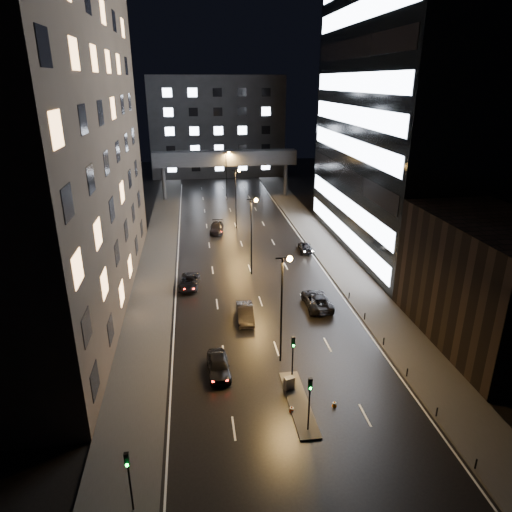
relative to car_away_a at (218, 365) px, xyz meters
The scene contains 26 objects.
ground 33.60m from the car_away_a, 80.31° to the left, with size 160.00×160.00×0.00m, color black.
sidewalk_left 28.94m from the car_away_a, 103.69° to the left, with size 5.00×110.00×0.15m, color #383533.
sidewalk_right 33.47m from the car_away_a, 57.14° to the left, with size 5.00×110.00×0.15m, color #383533.
building_left 30.75m from the car_away_a, 134.56° to the left, with size 15.00×48.00×40.00m, color #2D2319.
building_right_low 26.26m from the car_away_a, ahead, with size 10.00×18.00×12.00m, color black.
building_right_glass 47.52m from the car_away_a, 43.52° to the left, with size 20.00×36.00×45.00m, color black.
building_far 92.03m from the car_away_a, 86.45° to the left, with size 34.00×14.00×25.00m, color #333335.
skybridge 63.81m from the car_away_a, 84.88° to the left, with size 30.00×3.00×10.00m.
median_island 7.74m from the car_away_a, 39.41° to the right, with size 1.60×8.00×0.15m, color #383533.
traffic_signal_near 6.82m from the car_away_a, 21.95° to the right, with size 0.28×0.34×4.40m.
traffic_signal_far 10.16m from the car_away_a, 52.99° to the right, with size 0.28×0.34×4.40m.
traffic_signal_corner 14.33m from the car_away_a, 114.38° to the right, with size 0.28×0.34×4.40m.
bollard_row 15.86m from the car_away_a, ahead, with size 0.12×25.12×0.90m.
streetlight_near 8.22m from the car_away_a, 10.78° to the left, with size 1.45×0.50×10.15m.
streetlight_mid_a 22.63m from the car_away_a, 74.60° to the left, with size 1.45×0.50×10.15m.
streetlight_mid_b 41.91m from the car_away_a, 81.95° to the left, with size 1.45×0.50×10.15m.
streetlight_far 61.65m from the car_away_a, 84.56° to the left, with size 1.45×0.50×10.15m.
car_away_a is the anchor object (origin of this frame).
car_away_b 9.65m from the car_away_a, 69.43° to the left, with size 1.66×4.76×1.57m, color black.
car_away_c 18.30m from the car_away_a, 97.68° to the left, with size 2.32×5.03×1.40m, color black.
car_away_d 39.55m from the car_away_a, 86.78° to the left, with size 2.14×5.25×1.52m, color black.
car_toward_a 16.04m from the car_away_a, 43.17° to the left, with size 2.68×5.82×1.62m, color black.
car_toward_b 32.07m from the car_away_a, 62.81° to the left, with size 1.80×4.43×1.29m, color black.
utility_cabinet 6.39m from the car_away_a, 29.69° to the right, with size 0.79×0.49×1.11m, color #4F4F52.
cone_a 7.76m from the car_away_a, 47.51° to the right, with size 0.39×0.39×0.52m, color red.
cone_b 10.30m from the car_away_a, 32.73° to the right, with size 0.38×0.38×0.50m, color orange.
Camera 1 is at (-7.09, -26.47, 23.74)m, focal length 32.00 mm.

